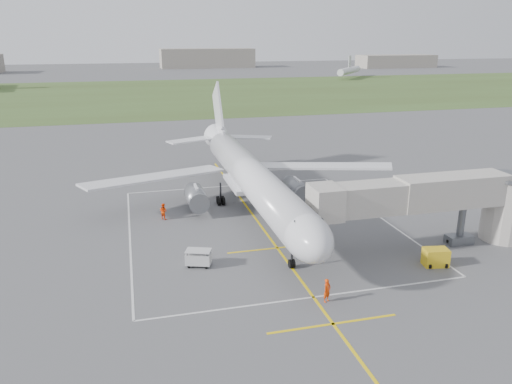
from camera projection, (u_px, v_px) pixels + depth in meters
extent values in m
plane|color=#505053|center=(252.00, 214.00, 58.28)|extent=(700.00, 700.00, 0.00)
cube|color=#3D5023|center=(164.00, 94.00, 178.35)|extent=(700.00, 120.00, 0.02)
cube|color=yellow|center=(264.00, 230.00, 53.66)|extent=(0.25, 60.00, 0.01)
cube|color=yellow|center=(333.00, 324.00, 36.11)|extent=(10.00, 0.25, 0.01)
cube|color=yellow|center=(277.00, 248.00, 49.04)|extent=(10.00, 0.25, 0.01)
cube|color=silver|center=(231.00, 186.00, 69.36)|extent=(28.00, 0.20, 0.01)
cube|color=silver|center=(313.00, 297.00, 39.81)|extent=(28.00, 0.20, 0.01)
cube|color=silver|center=(130.00, 239.00, 51.24)|extent=(0.20, 32.00, 0.01)
cube|color=silver|center=(377.00, 215.00, 57.93)|extent=(0.20, 32.00, 0.01)
cylinder|color=silver|center=(252.00, 177.00, 56.93)|extent=(3.80, 36.00, 3.80)
ellipsoid|color=silver|center=(306.00, 236.00, 40.31)|extent=(3.80, 7.22, 3.80)
cube|color=black|center=(311.00, 228.00, 39.16)|extent=(2.40, 1.60, 0.99)
cone|color=silver|center=(219.00, 139.00, 75.75)|extent=(3.80, 6.00, 3.80)
cube|color=silver|center=(319.00, 166.00, 65.24)|extent=(17.93, 11.24, 1.23)
cube|color=silver|center=(156.00, 177.00, 60.22)|extent=(17.93, 11.24, 1.23)
cube|color=silver|center=(246.00, 183.00, 60.17)|extent=(4.20, 8.00, 0.50)
cube|color=silver|center=(218.00, 110.00, 75.11)|extent=(0.30, 7.89, 8.65)
cube|color=silver|center=(221.00, 133.00, 73.97)|extent=(0.35, 5.00, 1.20)
cube|color=silver|center=(247.00, 137.00, 76.41)|extent=(7.85, 5.03, 0.20)
cube|color=silver|center=(192.00, 140.00, 74.41)|extent=(7.85, 5.03, 0.20)
cylinder|color=slate|center=(296.00, 189.00, 61.50)|extent=(2.30, 4.20, 2.30)
cube|color=silver|center=(297.00, 183.00, 60.99)|extent=(0.25, 2.40, 1.20)
cylinder|color=slate|center=(196.00, 197.00, 58.54)|extent=(2.30, 4.20, 2.30)
cube|color=silver|center=(196.00, 191.00, 58.02)|extent=(0.25, 2.40, 1.20)
cylinder|color=black|center=(292.00, 254.00, 44.50)|extent=(0.18, 0.18, 2.60)
cylinder|color=black|center=(291.00, 264.00, 44.74)|extent=(0.28, 0.80, 0.80)
cylinder|color=black|center=(293.00, 263.00, 44.80)|extent=(0.28, 0.80, 0.80)
cylinder|color=black|center=(266.00, 190.00, 62.71)|extent=(0.22, 0.22, 2.80)
cylinder|color=black|center=(265.00, 198.00, 62.60)|extent=(0.32, 0.96, 0.96)
cylinder|color=black|center=(269.00, 198.00, 62.73)|extent=(0.32, 0.96, 0.96)
cylinder|color=black|center=(263.00, 196.00, 63.24)|extent=(0.32, 0.96, 0.96)
cylinder|color=black|center=(267.00, 196.00, 63.38)|extent=(0.32, 0.96, 0.96)
cylinder|color=black|center=(221.00, 194.00, 61.32)|extent=(0.22, 0.22, 2.80)
cylinder|color=black|center=(219.00, 202.00, 61.21)|extent=(0.32, 0.96, 0.96)
cylinder|color=black|center=(224.00, 201.00, 61.34)|extent=(0.32, 0.96, 0.96)
cylinder|color=black|center=(218.00, 200.00, 61.86)|extent=(0.32, 0.96, 0.96)
cylinder|color=black|center=(222.00, 200.00, 61.99)|extent=(0.32, 0.96, 0.96)
cube|color=#9C988D|center=(369.00, 199.00, 45.99)|extent=(11.09, 2.90, 2.80)
cube|color=#9C988D|center=(452.00, 190.00, 48.04)|extent=(11.09, 3.10, 3.00)
cube|color=#9C988D|center=(325.00, 202.00, 44.95)|extent=(2.60, 3.40, 3.00)
cylinder|color=slate|center=(461.00, 224.00, 49.49)|extent=(0.70, 0.70, 4.20)
cube|color=slate|center=(459.00, 239.00, 49.98)|extent=(2.60, 1.40, 0.90)
cylinder|color=#9C988D|center=(505.00, 209.00, 50.36)|extent=(4.40, 4.40, 6.40)
cylinder|color=slate|center=(511.00, 177.00, 49.34)|extent=(5.00, 5.00, 0.30)
cylinder|color=black|center=(450.00, 241.00, 49.77)|extent=(0.70, 0.30, 0.70)
cylinder|color=black|center=(468.00, 239.00, 50.25)|extent=(0.70, 0.30, 0.70)
cube|color=gold|center=(436.00, 257.00, 45.10)|extent=(2.36, 1.75, 1.61)
cylinder|color=black|center=(430.00, 266.00, 44.65)|extent=(0.29, 0.50, 0.47)
cylinder|color=black|center=(446.00, 265.00, 44.76)|extent=(0.29, 0.50, 0.47)
cube|color=silver|center=(199.00, 258.00, 44.99)|extent=(2.56, 2.03, 0.98)
cube|color=silver|center=(198.00, 251.00, 44.76)|extent=(2.56, 2.03, 0.07)
cylinder|color=black|center=(187.00, 259.00, 44.51)|extent=(0.07, 0.07, 1.16)
cylinder|color=black|center=(207.00, 259.00, 44.34)|extent=(0.07, 0.07, 1.16)
cylinder|color=black|center=(190.00, 254.00, 45.53)|extent=(0.07, 0.07, 1.16)
cylinder|color=black|center=(209.00, 254.00, 45.36)|extent=(0.07, 0.07, 1.16)
cylinder|color=black|center=(189.00, 266.00, 44.77)|extent=(0.27, 0.39, 0.36)
cylinder|color=black|center=(206.00, 267.00, 44.62)|extent=(0.27, 0.39, 0.36)
cylinder|color=black|center=(191.00, 261.00, 45.70)|extent=(0.27, 0.39, 0.36)
cylinder|color=black|center=(209.00, 262.00, 45.56)|extent=(0.27, 0.39, 0.36)
imported|color=#EB3D07|center=(327.00, 290.00, 38.88)|extent=(0.84, 0.74, 1.93)
imported|color=#FD4208|center=(163.00, 211.00, 56.49)|extent=(1.16, 1.15, 1.89)
cube|color=gray|center=(207.00, 58.00, 324.66)|extent=(60.00, 20.00, 12.00)
cube|color=gray|center=(396.00, 61.00, 326.25)|extent=(50.00, 18.00, 8.00)
cylinder|color=silver|center=(349.00, 71.00, 245.64)|extent=(22.83, 26.72, 3.20)
cube|color=silver|center=(350.00, 61.00, 244.30)|extent=(2.78, 3.28, 5.50)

